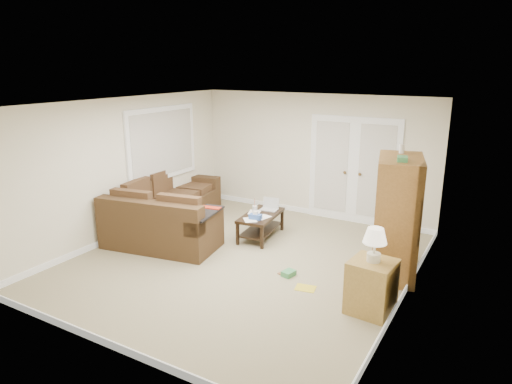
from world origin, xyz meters
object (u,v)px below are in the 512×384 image
Objects in this scene: coffee_table at (261,224)px; tv_armoire at (396,216)px; sectional_sofa at (168,213)px; side_cabinet at (372,282)px.

tv_armoire is at bearing -14.25° from coffee_table.
coffee_table is at bearing 10.97° from sectional_sofa.
tv_armoire is 1.70× the size of side_cabinet.
coffee_table is at bearing 152.55° from side_cabinet.
side_cabinet is (4.14, -0.96, 0.05)m from sectional_sofa.
side_cabinet is (0.04, -1.27, -0.49)m from tv_armoire.
tv_armoire reaches higher than sectional_sofa.
tv_armoire is (4.10, 0.31, 0.54)m from sectional_sofa.
tv_armoire reaches higher than coffee_table.
tv_armoire is at bearing -5.39° from sectional_sofa.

